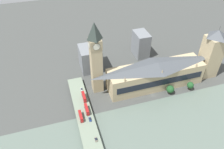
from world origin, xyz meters
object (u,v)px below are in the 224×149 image
Objects in this scene: victoria_tower at (211,53)px; car_northbound_tail at (96,139)px; parliament_hall at (156,74)px; car_southbound_mid at (90,119)px; double_decker_bus_lead at (87,109)px; car_northbound_lead at (81,89)px; road_bridge at (93,146)px; double_decker_bus_rear at (84,97)px; clock_tower at (96,57)px; double_decker_bus_mid at (81,116)px.

victoria_tower is 146.71m from car_northbound_tail.
parliament_hall reaches higher than car_southbound_mid.
double_decker_bus_lead is 10.49m from car_southbound_mid.
car_northbound_lead is at bearing 82.85° from parliament_hall.
car_northbound_lead is 1.00× the size of car_northbound_tail.
double_decker_bus_rear is at bearing -4.13° from road_bridge.
victoria_tower is at bearing -77.66° from car_southbound_mid.
car_southbound_mid is at bearing 179.51° from double_decker_bus_rear.
car_southbound_mid is at bearing -176.86° from double_decker_bus_lead.
clock_tower reaches higher than parliament_hall.
victoria_tower is 141.01m from car_southbound_mid.
double_decker_bus_mid is 8.44m from car_southbound_mid.
car_southbound_mid reaches higher than car_northbound_lead.
double_decker_bus_lead reaches higher than car_northbound_lead.
clock_tower is at bearing -49.10° from double_decker_bus_rear.
double_decker_bus_mid is at bearing 168.17° from car_northbound_lead.
victoria_tower is at bearing -89.95° from parliament_hall.
road_bridge is at bearing -173.00° from double_decker_bus_mid.
double_decker_bus_lead is (-30.42, 17.41, -31.82)m from clock_tower.
double_decker_bus_rear is (16.01, -0.79, 0.02)m from double_decker_bus_lead.
double_decker_bus_lead is at bearing -47.21° from double_decker_bus_mid.
road_bridge is (-54.47, 139.64, -22.85)m from victoria_tower.
clock_tower is 38.66m from double_decker_bus_rear.
double_decker_bus_mid is at bearing 161.78° from double_decker_bus_rear.
victoria_tower is at bearing -95.22° from clock_tower.
car_northbound_lead is (9.35, 74.48, -8.57)m from parliament_hall.
double_decker_bus_rear is at bearing 91.48° from victoria_tower.
parliament_hall is 8.80× the size of double_decker_bus_mid.
car_southbound_mid is (20.68, 0.08, 0.03)m from car_northbound_tail.
car_northbound_tail is at bearing 164.72° from clock_tower.
parliament_hall is 1.33× the size of clock_tower.
parliament_hall is at bearing -55.17° from road_bridge.
victoria_tower is 151.62m from road_bridge.
double_decker_bus_rear is at bearing 130.90° from clock_tower.
double_decker_bus_lead is at bearing -4.73° from road_bridge.
parliament_hall is 23.67× the size of car_northbound_lead.
clock_tower is 53.98m from double_decker_bus_mid.
car_northbound_lead is at bearing -11.83° from double_decker_bus_mid.
double_decker_bus_rear is (-3.44, 74.53, -6.52)m from parliament_hall.
road_bridge is 37.29× the size of car_southbound_mid.
victoria_tower is 5.17× the size of double_decker_bus_mid.
double_decker_bus_mid reaches higher than car_northbound_tail.
double_decker_bus_lead is 2.51× the size of car_southbound_mid.
double_decker_bus_mid is (-36.39, 23.86, -31.95)m from clock_tower.
clock_tower is 77.07m from road_bridge.
double_decker_bus_lead is 8.79m from double_decker_bus_mid.
clock_tower reaches higher than double_decker_bus_rear.
car_southbound_mid is at bearing -121.56° from double_decker_bus_mid.
double_decker_bus_rear reaches higher than double_decker_bus_mid.
double_decker_bus_rear is (-3.50, 135.96, -19.23)m from victoria_tower.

